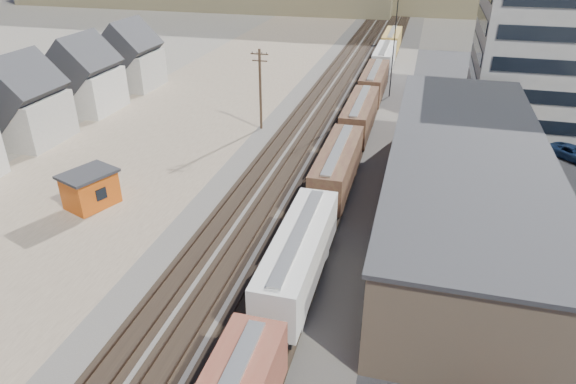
% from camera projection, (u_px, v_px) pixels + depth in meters
% --- Properties ---
extents(ballast_bed, '(18.00, 200.00, 0.06)m').
position_uv_depth(ballast_bed, '(338.00, 114.00, 70.06)').
color(ballast_bed, '#4C4742').
rests_on(ballast_bed, ground).
extents(dirt_yard, '(24.00, 180.00, 0.03)m').
position_uv_depth(dirt_yard, '(172.00, 126.00, 66.06)').
color(dirt_yard, '#756550').
rests_on(dirt_yard, ground).
extents(asphalt_lot, '(26.00, 120.00, 0.04)m').
position_uv_depth(asphalt_lot, '(526.00, 179.00, 52.19)').
color(asphalt_lot, '#232326').
rests_on(asphalt_lot, ground).
extents(rail_tracks, '(11.40, 200.00, 0.24)m').
position_uv_depth(rail_tracks, '(334.00, 113.00, 70.14)').
color(rail_tracks, black).
rests_on(rail_tracks, ground).
extents(freight_train, '(3.00, 119.74, 4.46)m').
position_uv_depth(freight_train, '(350.00, 138.00, 54.75)').
color(freight_train, black).
rests_on(freight_train, ground).
extents(warehouse, '(12.40, 40.40, 7.25)m').
position_uv_depth(warehouse, '(463.00, 181.00, 43.54)').
color(warehouse, tan).
rests_on(warehouse, ground).
extents(office_tower, '(22.60, 18.60, 18.45)m').
position_uv_depth(office_tower, '(571.00, 50.00, 63.65)').
color(office_tower, '#9E998E').
rests_on(office_tower, ground).
extents(utility_pole_north, '(2.20, 0.32, 10.00)m').
position_uv_depth(utility_pole_north, '(260.00, 88.00, 62.71)').
color(utility_pole_north, '#382619').
rests_on(utility_pole_north, ground).
extents(radio_mast, '(1.20, 0.16, 18.00)m').
position_uv_depth(radio_mast, '(395.00, 35.00, 73.05)').
color(radio_mast, black).
rests_on(radio_mast, ground).
extents(maintenance_shed, '(4.96, 5.56, 3.37)m').
position_uv_depth(maintenance_shed, '(90.00, 189.00, 46.55)').
color(maintenance_shed, '#D15513').
rests_on(maintenance_shed, ground).
extents(parked_car_blue, '(5.61, 5.53, 1.50)m').
position_uv_depth(parked_car_blue, '(573.00, 153.00, 56.27)').
color(parked_car_blue, navy).
rests_on(parked_car_blue, ground).
extents(parked_car_far, '(3.25, 5.00, 1.58)m').
position_uv_depth(parked_car_far, '(566.00, 117.00, 66.61)').
color(parked_car_far, silver).
rests_on(parked_car_far, ground).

